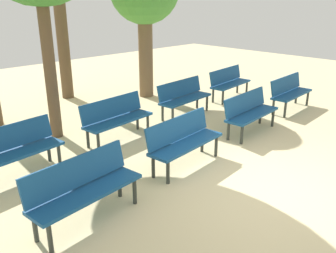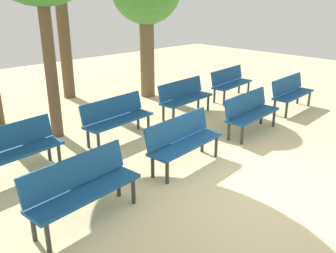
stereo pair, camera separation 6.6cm
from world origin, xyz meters
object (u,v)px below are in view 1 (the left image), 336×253
Objects in this scene: bench_r0_c4 at (290,91)px; bench_r1_c4 at (229,81)px; bench_r0_c2 at (183,139)px; bench_r0_c3 at (250,110)px; bench_r0_c1 at (84,186)px; tree_2 at (62,36)px; bench_r1_c2 at (116,116)px; bench_r1_c3 at (184,96)px; bench_r1_c1 at (13,149)px.

bench_r0_c4 and bench_r1_c4 have the same top height.
bench_r0_c3 is at bearing -2.00° from bench_r0_c2.
bench_r0_c1 is 0.46× the size of tree_2.
bench_r0_c2 and bench_r0_c4 have the same top height.
bench_r0_c2 and bench_r1_c4 have the same top height.
bench_r0_c4 is 0.99× the size of bench_r1_c2.
bench_r0_c3 is 1.00× the size of bench_r0_c4.
bench_r0_c2 is 4.76m from bench_r1_c4.
tree_2 is (0.97, 3.71, 1.28)m from bench_r1_c2.
bench_r0_c2 is 1.00× the size of bench_r1_c2.
bench_r1_c2 is 1.00× the size of bench_r1_c3.
bench_r0_c2 and bench_r1_c3 have the same top height.
bench_r0_c4 is at bearing -17.26° from bench_r1_c1.
bench_r1_c2 is 4.34m from bench_r1_c4.
bench_r0_c3 is 1.87m from bench_r1_c3.
bench_r1_c2 is (2.24, 0.17, 0.00)m from bench_r1_c1.
bench_r0_c3 is 2.86m from bench_r1_c4.
bench_r0_c3 and bench_r1_c4 have the same top height.
bench_r0_c2 is at bearing -141.36° from bench_r1_c3.
bench_r1_c1 is at bearing 178.89° from bench_r1_c2.
bench_r0_c3 is 2.23m from bench_r0_c4.
bench_r0_c1 and bench_r0_c2 have the same top height.
bench_r0_c3 is 0.99× the size of bench_r1_c1.
bench_r1_c4 is (4.33, 0.31, 0.00)m from bench_r1_c2.
tree_2 is at bearing 120.89° from bench_r0_c4.
bench_r0_c3 and bench_r1_c1 have the same top height.
tree_2 is at bearing 75.89° from bench_r0_c2.
bench_r1_c4 is (6.41, 2.37, 0.00)m from bench_r0_c1.
bench_r1_c3 is (-2.34, 1.64, 0.00)m from bench_r0_c4.
bench_r0_c1 is 6.65m from tree_2.
bench_r0_c2 is at bearing -92.85° from bench_r1_c2.
tree_2 is (-1.22, 3.57, 1.28)m from bench_r1_c3.
bench_r0_c2 is 1.00× the size of bench_r1_c4.
bench_r0_c4 is 1.00× the size of bench_r1_c3.
tree_2 is (3.05, 5.77, 1.28)m from bench_r0_c1.
bench_r0_c2 is at bearing -179.10° from bench_r0_c4.
bench_r0_c3 is at bearing -41.95° from bench_r1_c2.
bench_r1_c3 is (4.44, 0.30, 0.00)m from bench_r1_c1.
bench_r1_c4 is (-0.21, 1.81, 0.00)m from bench_r0_c4.
bench_r0_c2 is 1.00× the size of bench_r1_c1.
bench_r1_c1 is at bearing 139.17° from bench_r0_c2.
bench_r0_c4 is (6.62, 0.56, 0.00)m from bench_r0_c1.
bench_r1_c4 is (4.25, 2.15, 0.00)m from bench_r0_c2.
bench_r0_c4 is (4.46, 0.34, 0.00)m from bench_r0_c2.
bench_r0_c1 and bench_r1_c3 have the same top height.
bench_r0_c1 is 1.00× the size of bench_r1_c2.
bench_r0_c4 is 0.99× the size of bench_r1_c4.
tree_2 reaches higher than bench_r0_c2.
bench_r0_c3 is at bearing -76.05° from tree_2.
bench_r0_c2 is 2.25m from bench_r0_c3.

